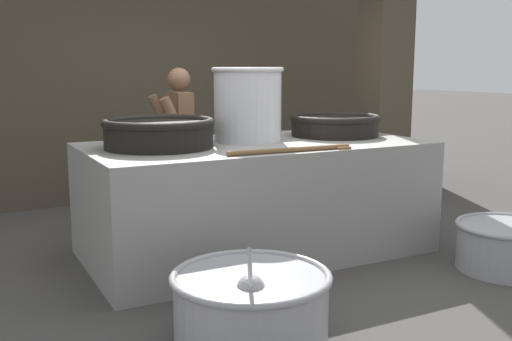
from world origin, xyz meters
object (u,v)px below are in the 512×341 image
(stock_pot, at_px, (248,103))
(prep_bowl_meat, at_px, (507,244))
(giant_wok_near, at_px, (159,132))
(giant_wok_far, at_px, (335,124))
(prep_bowl_vegetables, at_px, (251,303))
(cook, at_px, (179,143))

(stock_pot, relative_size, prep_bowl_meat, 0.78)
(giant_wok_near, xyz_separation_m, giant_wok_far, (1.81, 0.06, -0.02))
(giant_wok_near, xyz_separation_m, prep_bowl_meat, (2.50, -1.48, -0.92))
(giant_wok_near, height_order, giant_wok_far, giant_wok_near)
(giant_wok_far, bearing_deg, stock_pot, 179.52)
(prep_bowl_vegetables, distance_m, prep_bowl_meat, 2.49)
(cook, xyz_separation_m, prep_bowl_vegetables, (-0.54, -2.68, -0.66))
(giant_wok_far, bearing_deg, giant_wok_near, -178.07)
(giant_wok_far, xyz_separation_m, cook, (-1.26, 0.95, -0.22))
(giant_wok_near, distance_m, cook, 1.18)
(giant_wok_far, relative_size, cook, 0.53)
(giant_wok_far, distance_m, stock_pot, 0.98)
(giant_wok_near, xyz_separation_m, prep_bowl_vegetables, (0.01, -1.67, -0.90))
(stock_pot, height_order, prep_bowl_vegetables, stock_pot)
(stock_pot, bearing_deg, prep_bowl_meat, -43.42)
(giant_wok_far, distance_m, cook, 1.60)
(giant_wok_far, relative_size, prep_bowl_meat, 1.04)
(stock_pot, xyz_separation_m, cook, (-0.31, 0.94, -0.45))
(giant_wok_near, xyz_separation_m, stock_pot, (0.86, 0.07, 0.21))
(stock_pot, bearing_deg, giant_wok_far, -0.48)
(giant_wok_far, height_order, prep_bowl_meat, giant_wok_far)
(stock_pot, height_order, prep_bowl_meat, stock_pot)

